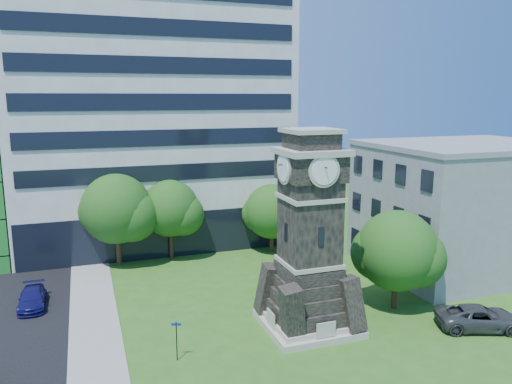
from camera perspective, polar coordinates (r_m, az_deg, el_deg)
name	(u,v)px	position (r m, az deg, el deg)	size (l,w,h in m)	color
ground	(274,349)	(29.53, 2.11, -17.52)	(160.00, 160.00, 0.00)	#2B5F1B
sidewalk	(95,336)	(32.34, -17.89, -15.36)	(3.00, 70.00, 0.06)	gray
clock_tower	(309,245)	(30.31, 6.11, -5.99)	(5.40, 5.40, 12.22)	#B3AD9C
office_tall	(148,95)	(50.41, -12.29, 10.81)	(26.20, 15.11, 28.60)	white
office_low	(465,206)	(44.56, 22.76, -1.44)	(15.20, 12.20, 10.40)	gray
car_street_north	(32,298)	(37.70, -24.21, -11.02)	(1.68, 4.14, 1.20)	#151356
car_east_lot	(480,318)	(34.34, 24.20, -12.97)	(2.39, 5.18, 1.44)	#414245
park_bench	(339,322)	(31.71, 9.51, -14.47)	(2.00, 0.53, 1.04)	black
street_sign	(177,336)	(28.14, -9.07, -15.99)	(0.53, 0.05, 2.22)	black
tree_nw	(118,211)	(43.06, -15.54, -2.11)	(6.44, 5.85, 7.81)	#332114
tree_nc	(171,210)	(43.81, -9.70, -2.07)	(5.44, 4.95, 7.02)	#332114
tree_ne	(273,213)	(45.28, 1.91, -2.41)	(5.45, 4.95, 6.29)	#332114
tree_east	(398,253)	(34.54, 15.87, -6.69)	(5.90, 5.36, 6.72)	#332114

